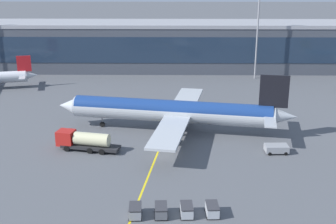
{
  "coord_description": "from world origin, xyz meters",
  "views": [
    {
      "loc": [
        1.55,
        -67.82,
        29.54
      ],
      "look_at": [
        0.58,
        9.51,
        4.5
      ],
      "focal_mm": 47.78,
      "sensor_mm": 36.0,
      "label": 1
    }
  ],
  "objects_px": {
    "fuel_tanker": "(84,140)",
    "baggage_cart_2": "(187,210)",
    "main_airliner": "(173,111)",
    "pushback_tug": "(276,148)",
    "baggage_cart_0": "(135,211)",
    "baggage_cart_3": "(212,209)",
    "baggage_cart_1": "(161,210)"
  },
  "relations": [
    {
      "from": "baggage_cart_0",
      "to": "fuel_tanker",
      "type": "bearing_deg",
      "value": 116.19
    },
    {
      "from": "main_airliner",
      "to": "baggage_cart_2",
      "type": "height_order",
      "value": "main_airliner"
    },
    {
      "from": "baggage_cart_0",
      "to": "baggage_cart_3",
      "type": "distance_m",
      "value": 9.6
    },
    {
      "from": "fuel_tanker",
      "to": "baggage_cart_0",
      "type": "xyz_separation_m",
      "value": [
        10.4,
        -21.16,
        -0.96
      ]
    },
    {
      "from": "main_airliner",
      "to": "pushback_tug",
      "type": "distance_m",
      "value": 20.24
    },
    {
      "from": "main_airliner",
      "to": "baggage_cart_0",
      "type": "xyz_separation_m",
      "value": [
        -4.57,
        -30.4,
        -3.26
      ]
    },
    {
      "from": "baggage_cart_0",
      "to": "baggage_cart_3",
      "type": "height_order",
      "value": "same"
    },
    {
      "from": "baggage_cart_1",
      "to": "baggage_cart_3",
      "type": "height_order",
      "value": "same"
    },
    {
      "from": "baggage_cart_0",
      "to": "baggage_cart_3",
      "type": "bearing_deg",
      "value": 2.71
    },
    {
      "from": "baggage_cart_0",
      "to": "pushback_tug",
      "type": "bearing_deg",
      "value": 42.96
    },
    {
      "from": "baggage_cart_0",
      "to": "baggage_cart_2",
      "type": "xyz_separation_m",
      "value": [
        6.39,
        0.3,
        0.0
      ]
    },
    {
      "from": "fuel_tanker",
      "to": "baggage_cart_2",
      "type": "relative_size",
      "value": 4.07
    },
    {
      "from": "main_airliner",
      "to": "baggage_cart_3",
      "type": "height_order",
      "value": "main_airliner"
    },
    {
      "from": "fuel_tanker",
      "to": "baggage_cart_1",
      "type": "height_order",
      "value": "fuel_tanker"
    },
    {
      "from": "fuel_tanker",
      "to": "pushback_tug",
      "type": "xyz_separation_m",
      "value": [
        32.24,
        -0.82,
        -0.9
      ]
    },
    {
      "from": "main_airliner",
      "to": "baggage_cart_1",
      "type": "height_order",
      "value": "main_airliner"
    },
    {
      "from": "fuel_tanker",
      "to": "pushback_tug",
      "type": "bearing_deg",
      "value": -1.46
    },
    {
      "from": "pushback_tug",
      "to": "main_airliner",
      "type": "bearing_deg",
      "value": 149.75
    },
    {
      "from": "baggage_cart_1",
      "to": "baggage_cart_3",
      "type": "distance_m",
      "value": 6.4
    },
    {
      "from": "baggage_cart_3",
      "to": "baggage_cart_2",
      "type": "bearing_deg",
      "value": -177.29
    },
    {
      "from": "main_airliner",
      "to": "fuel_tanker",
      "type": "relative_size",
      "value": 4.06
    },
    {
      "from": "baggage_cart_0",
      "to": "baggage_cart_2",
      "type": "bearing_deg",
      "value": 2.71
    },
    {
      "from": "baggage_cart_0",
      "to": "baggage_cart_1",
      "type": "distance_m",
      "value": 3.2
    },
    {
      "from": "main_airliner",
      "to": "baggage_cart_1",
      "type": "bearing_deg",
      "value": -92.61
    },
    {
      "from": "baggage_cart_2",
      "to": "fuel_tanker",
      "type": "bearing_deg",
      "value": 128.85
    },
    {
      "from": "pushback_tug",
      "to": "baggage_cart_2",
      "type": "height_order",
      "value": "baggage_cart_2"
    },
    {
      "from": "baggage_cart_1",
      "to": "baggage_cart_2",
      "type": "height_order",
      "value": "same"
    },
    {
      "from": "baggage_cart_2",
      "to": "baggage_cart_0",
      "type": "bearing_deg",
      "value": -177.29
    },
    {
      "from": "pushback_tug",
      "to": "baggage_cart_1",
      "type": "relative_size",
      "value": 1.42
    },
    {
      "from": "baggage_cart_2",
      "to": "baggage_cart_3",
      "type": "distance_m",
      "value": 3.2
    },
    {
      "from": "main_airliner",
      "to": "fuel_tanker",
      "type": "xyz_separation_m",
      "value": [
        -14.98,
        -9.25,
        -2.29
      ]
    },
    {
      "from": "main_airliner",
      "to": "pushback_tug",
      "type": "relative_size",
      "value": 11.62
    }
  ]
}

